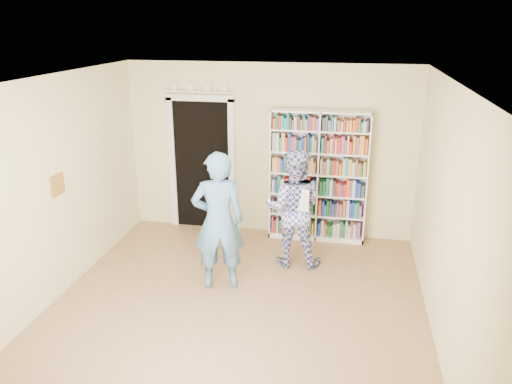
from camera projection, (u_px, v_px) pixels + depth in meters
floor at (234, 313)px, 5.92m from camera, size 5.00×5.00×0.00m
ceiling at (231, 82)px, 5.04m from camera, size 5.00×5.00×0.00m
wall_back at (269, 151)px, 7.80m from camera, size 4.50×0.00×4.50m
wall_left at (47, 194)px, 5.88m from camera, size 0.00×5.00×5.00m
wall_right at (447, 221)px, 5.08m from camera, size 0.00×5.00×5.00m
bookshelf at (318, 176)px, 7.62m from camera, size 1.48×0.28×2.04m
doorway at (202, 158)px, 8.03m from camera, size 1.10×0.08×2.43m
wall_art at (57, 185)px, 6.04m from camera, size 0.03×0.25×0.25m
man_blue at (218, 222)px, 6.23m from camera, size 0.76×0.61×1.81m
man_plaid at (293, 208)px, 6.87m from camera, size 0.82×0.65×1.67m
paper_sheet at (301, 200)px, 6.57m from camera, size 0.22×0.01×0.31m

